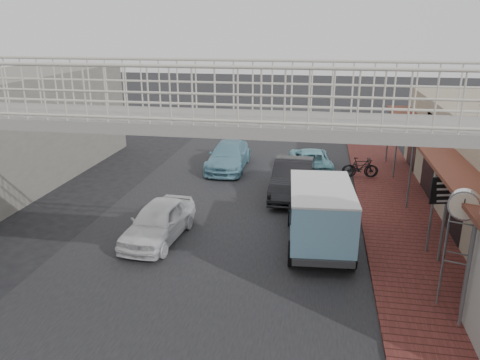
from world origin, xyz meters
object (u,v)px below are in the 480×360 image
at_px(motorcycle_near, 360,168).
at_px(white_hatchback, 158,221).
at_px(dark_sedan, 293,178).
at_px(angkot_far, 229,156).
at_px(street_clock, 463,210).
at_px(motorcycle_far, 360,167).
at_px(arrow_sign, 471,191).
at_px(angkot_curb, 310,160).
at_px(angkot_van, 320,208).

bearing_deg(motorcycle_near, white_hatchback, 132.29).
xyz_separation_m(dark_sedan, angkot_far, (-3.56, 3.52, -0.11)).
distance_m(motorcycle_near, street_clock, 11.14).
height_order(angkot_far, motorcycle_near, angkot_far).
xyz_separation_m(motorcycle_far, arrow_sign, (2.53, -8.19, 1.81)).
bearing_deg(angkot_curb, angkot_far, -3.34).
bearing_deg(angkot_far, motorcycle_near, -6.17).
xyz_separation_m(angkot_van, street_clock, (3.46, -2.99, 1.33)).
bearing_deg(motorcycle_near, arrow_sign, -168.98).
bearing_deg(white_hatchback, angkot_far, 90.03).
height_order(dark_sedan, arrow_sign, arrow_sign).
bearing_deg(dark_sedan, motorcycle_far, 44.05).
height_order(angkot_curb, arrow_sign, arrow_sign).
bearing_deg(motorcycle_near, street_clock, -177.57).
xyz_separation_m(motorcycle_near, motorcycle_far, (0.00, -0.08, 0.03)).
relative_size(white_hatchback, motorcycle_near, 2.25).
bearing_deg(angkot_curb, white_hatchback, 54.13).
height_order(angkot_curb, angkot_van, angkot_van).
bearing_deg(arrow_sign, dark_sedan, 121.99).
relative_size(angkot_curb, arrow_sign, 1.48).
bearing_deg(angkot_van, street_clock, -45.06).
distance_m(angkot_van, motorcycle_far, 8.00).
bearing_deg(dark_sedan, angkot_curb, 81.81).
bearing_deg(motorcycle_far, angkot_far, 76.01).
xyz_separation_m(angkot_van, motorcycle_near, (1.86, 7.82, -0.83)).
xyz_separation_m(motorcycle_far, street_clock, (1.60, -10.73, 2.13)).
height_order(angkot_curb, motorcycle_far, angkot_curb).
xyz_separation_m(white_hatchback, angkot_curb, (4.91, 9.14, -0.08)).
height_order(angkot_far, street_clock, street_clock).
xyz_separation_m(angkot_curb, angkot_van, (0.56, -8.74, 0.80)).
bearing_deg(white_hatchback, motorcycle_near, 52.88).
height_order(motorcycle_far, arrow_sign, arrow_sign).
xyz_separation_m(white_hatchback, arrow_sign, (9.86, -0.05, 1.73)).
distance_m(dark_sedan, angkot_van, 5.09).
distance_m(dark_sedan, motorcycle_far, 4.18).
bearing_deg(arrow_sign, angkot_far, 121.61).
bearing_deg(angkot_curb, motorcycle_far, 149.83).
relative_size(motorcycle_near, street_clock, 0.55).
xyz_separation_m(dark_sedan, angkot_curb, (0.64, 3.84, -0.19)).
distance_m(dark_sedan, street_clock, 9.38).
height_order(angkot_van, motorcycle_far, angkot_van).
relative_size(dark_sedan, angkot_far, 1.02).
bearing_deg(street_clock, dark_sedan, 138.41).
bearing_deg(angkot_far, angkot_van, -61.43).
height_order(white_hatchback, motorcycle_near, white_hatchback).
distance_m(white_hatchback, motorcycle_near, 11.01).
bearing_deg(white_hatchback, angkot_van, 8.82).
distance_m(dark_sedan, motorcycle_near, 4.24).
xyz_separation_m(angkot_curb, motorcycle_near, (2.42, -0.93, -0.03)).
relative_size(angkot_van, motorcycle_far, 2.81).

